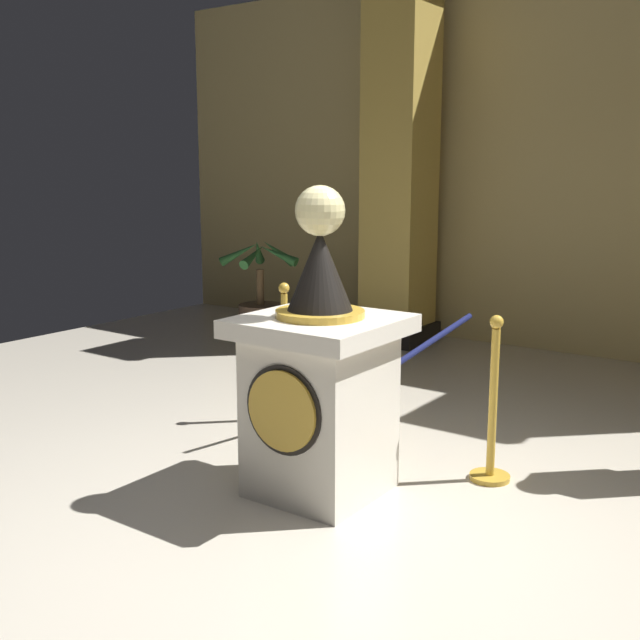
# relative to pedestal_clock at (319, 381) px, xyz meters

# --- Properties ---
(ground_plane) EXTENTS (10.56, 10.56, 0.00)m
(ground_plane) POSITION_rel_pedestal_clock_xyz_m (0.28, -0.19, -0.66)
(ground_plane) COLOR beige
(back_wall) EXTENTS (10.56, 0.16, 3.84)m
(back_wall) POSITION_rel_pedestal_clock_xyz_m (0.28, 4.30, 1.26)
(back_wall) COLOR tan
(back_wall) RESTS_ON ground_plane
(pedestal_clock) EXTENTS (0.82, 0.82, 1.74)m
(pedestal_clock) POSITION_rel_pedestal_clock_xyz_m (0.00, 0.00, 0.00)
(pedestal_clock) COLOR silver
(pedestal_clock) RESTS_ON ground_plane
(stanchion_near) EXTENTS (0.24, 0.24, 1.00)m
(stanchion_near) POSITION_rel_pedestal_clock_xyz_m (0.73, 0.73, -0.31)
(stanchion_near) COLOR gold
(stanchion_near) RESTS_ON ground_plane
(stanchion_far) EXTENTS (0.24, 0.24, 1.02)m
(stanchion_far) POSITION_rel_pedestal_clock_xyz_m (-0.96, 0.91, -0.30)
(stanchion_far) COLOR gold
(stanchion_far) RESTS_ON ground_plane
(velvet_rope) EXTENTS (0.97, 0.95, 0.22)m
(velvet_rope) POSITION_rel_pedestal_clock_xyz_m (-0.12, 0.82, 0.13)
(velvet_rope) COLOR #141947
(column_left) EXTENTS (0.73, 0.73, 3.68)m
(column_left) POSITION_rel_pedestal_clock_xyz_m (-1.62, 3.70, 1.17)
(column_left) COLOR black
(column_left) RESTS_ON ground_plane
(potted_palm_left) EXTENTS (0.84, 0.82, 1.15)m
(potted_palm_left) POSITION_rel_pedestal_clock_xyz_m (-2.69, 2.71, -0.29)
(potted_palm_left) COLOR #4C3828
(potted_palm_left) RESTS_ON ground_plane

